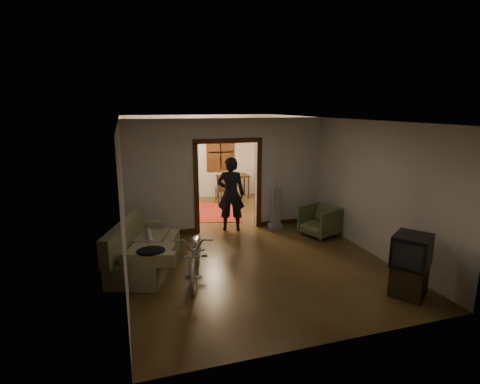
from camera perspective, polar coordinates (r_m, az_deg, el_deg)
name	(u,v)px	position (r m, az deg, el deg)	size (l,w,h in m)	color
floor	(236,238)	(9.00, -0.57, -7.05)	(5.00, 8.50, 0.01)	#3B2912
ceiling	(236,119)	(8.46, -0.61, 11.07)	(5.00, 8.50, 0.01)	white
wall_back	(200,157)	(12.70, -6.10, 5.30)	(5.00, 0.02, 2.80)	beige
wall_left	(123,188)	(8.28, -17.42, 0.65)	(0.02, 8.50, 2.80)	beige
wall_right	(332,175)	(9.62, 13.84, 2.53)	(0.02, 8.50, 2.80)	beige
partition_wall	(228,175)	(9.33, -1.91, 2.58)	(5.00, 0.14, 2.80)	beige
door_casing	(228,187)	(9.39, -1.89, 0.78)	(1.74, 0.20, 2.32)	#3B1F0D
far_window	(221,152)	(12.79, -2.99, 6.09)	(0.98, 0.06, 1.28)	black
chandelier	(211,132)	(10.90, -4.41, 9.09)	(0.24, 0.24, 0.24)	#FFE0A5
light_switch	(268,179)	(9.61, 4.27, 1.96)	(0.08, 0.01, 0.12)	silver
sofa	(145,244)	(7.53, -14.23, -7.70)	(0.93, 2.07, 0.95)	#797750
rolled_paper	(149,236)	(7.80, -13.64, -6.51)	(0.10, 0.10, 0.78)	beige
jacket	(151,251)	(6.61, -13.43, -8.72)	(0.49, 0.37, 0.14)	black
bicycle	(196,254)	(6.91, -6.69, -9.37)	(0.62, 1.78, 0.93)	silver
armchair	(320,221)	(9.28, 12.05, -4.36)	(0.77, 0.80, 0.72)	#525C34
tv_stand	(409,280)	(6.97, 24.30, -12.17)	(0.56, 0.51, 0.51)	black
crt_tv	(412,251)	(6.78, 24.72, -8.11)	(0.61, 0.54, 0.52)	black
vacuum	(276,209)	(9.57, 5.47, -2.58)	(0.32, 0.26, 1.05)	gray
person	(231,194)	(9.34, -1.41, -0.29)	(0.68, 0.45, 1.88)	black
oriental_rug	(213,211)	(11.20, -4.08, -2.98)	(1.65, 2.17, 0.02)	maroon
locker	(165,179)	(12.02, -11.42, 1.95)	(0.84, 0.46, 1.67)	#1F2D1B
globe	(163,144)	(11.86, -11.66, 7.20)	(0.29, 0.29, 0.29)	#1E5972
desk	(233,187)	(12.72, -1.07, 0.78)	(1.06, 0.59, 0.78)	#302010
desk_chair	(223,189)	(11.92, -2.61, 0.43)	(0.44, 0.44, 0.99)	#302010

